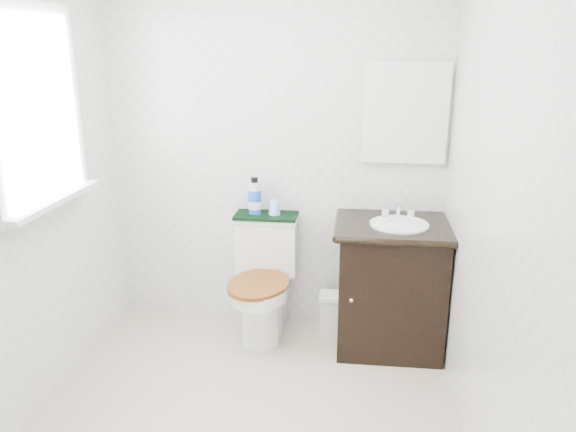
% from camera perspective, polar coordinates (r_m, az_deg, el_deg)
% --- Properties ---
extents(floor, '(2.40, 2.40, 0.00)m').
position_cam_1_polar(floor, '(3.07, -4.69, -20.29)').
color(floor, beige).
rests_on(floor, ground).
extents(wall_back, '(2.40, 0.00, 2.40)m').
position_cam_1_polar(wall_back, '(3.68, -1.25, 6.76)').
color(wall_back, silver).
rests_on(wall_back, ground).
extents(wall_front, '(2.40, 0.00, 2.40)m').
position_cam_1_polar(wall_front, '(1.46, -15.83, -10.55)').
color(wall_front, silver).
rests_on(wall_front, ground).
extents(wall_left, '(0.00, 2.40, 2.40)m').
position_cam_1_polar(wall_left, '(2.97, -26.57, 2.41)').
color(wall_left, silver).
rests_on(wall_left, ground).
extents(wall_right, '(0.00, 2.40, 2.40)m').
position_cam_1_polar(wall_right, '(2.53, 19.78, 0.93)').
color(wall_right, silver).
rests_on(wall_right, ground).
extents(window, '(0.02, 0.70, 0.90)m').
position_cam_1_polar(window, '(3.10, -24.43, 9.86)').
color(window, white).
rests_on(window, wall_left).
extents(mirror, '(0.50, 0.02, 0.60)m').
position_cam_1_polar(mirror, '(3.59, 11.85, 10.18)').
color(mirror, silver).
rests_on(mirror, wall_back).
extents(toilet, '(0.44, 0.65, 0.77)m').
position_cam_1_polar(toilet, '(3.72, -2.47, -6.99)').
color(toilet, white).
rests_on(toilet, floor).
extents(vanity, '(0.68, 0.59, 0.92)m').
position_cam_1_polar(vanity, '(3.59, 10.39, -6.67)').
color(vanity, black).
rests_on(vanity, floor).
extents(trash_bin, '(0.19, 0.16, 0.28)m').
position_cam_1_polar(trash_bin, '(3.80, 4.66, -9.78)').
color(trash_bin, white).
rests_on(trash_bin, floor).
extents(towel, '(0.41, 0.22, 0.02)m').
position_cam_1_polar(towel, '(3.68, -2.24, 0.04)').
color(towel, black).
rests_on(towel, toilet).
extents(mouthwash_bottle, '(0.08, 0.08, 0.24)m').
position_cam_1_polar(mouthwash_bottle, '(3.68, -3.40, 1.94)').
color(mouthwash_bottle, blue).
rests_on(mouthwash_bottle, towel).
extents(cup, '(0.08, 0.08, 0.09)m').
position_cam_1_polar(cup, '(3.66, -1.38, 0.87)').
color(cup, '#97CAF8').
rests_on(cup, towel).
extents(soap_bar, '(0.06, 0.04, 0.02)m').
position_cam_1_polar(soap_bar, '(3.54, 9.69, -0.07)').
color(soap_bar, '#17716B').
rests_on(soap_bar, vanity).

